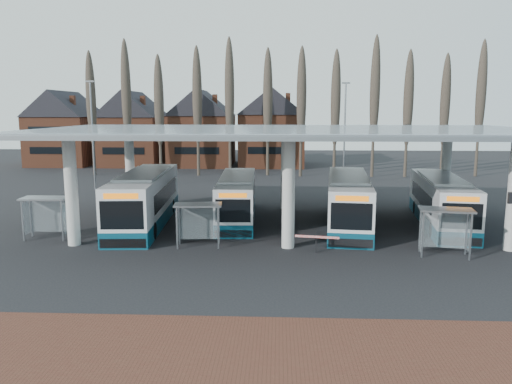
{
  "coord_description": "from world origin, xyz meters",
  "views": [
    {
      "loc": [
        -0.55,
        -24.23,
        7.51
      ],
      "look_at": [
        -1.97,
        7.0,
        2.35
      ],
      "focal_mm": 35.0,
      "sensor_mm": 36.0,
      "label": 1
    }
  ],
  "objects_px": {
    "shelter_0": "(47,208)",
    "bus_1": "(237,198)",
    "bus_2": "(348,202)",
    "bus_0": "(145,200)",
    "bus_3": "(441,202)",
    "shelter_1": "(198,215)",
    "shelter_2": "(445,221)"
  },
  "relations": [
    {
      "from": "shelter_0",
      "to": "shelter_1",
      "type": "distance_m",
      "value": 9.26
    },
    {
      "from": "shelter_0",
      "to": "bus_1",
      "type": "bearing_deg",
      "value": 26.52
    },
    {
      "from": "bus_2",
      "to": "bus_3",
      "type": "distance_m",
      "value": 6.17
    },
    {
      "from": "bus_1",
      "to": "shelter_1",
      "type": "relative_size",
      "value": 4.11
    },
    {
      "from": "bus_2",
      "to": "shelter_1",
      "type": "distance_m",
      "value": 10.61
    },
    {
      "from": "shelter_0",
      "to": "shelter_1",
      "type": "height_order",
      "value": "shelter_0"
    },
    {
      "from": "bus_1",
      "to": "shelter_0",
      "type": "bearing_deg",
      "value": -153.74
    },
    {
      "from": "bus_0",
      "to": "shelter_2",
      "type": "height_order",
      "value": "bus_0"
    },
    {
      "from": "bus_2",
      "to": "bus_3",
      "type": "bearing_deg",
      "value": 10.17
    },
    {
      "from": "bus_2",
      "to": "shelter_0",
      "type": "relative_size",
      "value": 4.46
    },
    {
      "from": "bus_0",
      "to": "bus_3",
      "type": "height_order",
      "value": "bus_0"
    },
    {
      "from": "bus_1",
      "to": "shelter_1",
      "type": "height_order",
      "value": "bus_1"
    },
    {
      "from": "bus_1",
      "to": "shelter_0",
      "type": "distance_m",
      "value": 12.22
    },
    {
      "from": "bus_0",
      "to": "shelter_0",
      "type": "xyz_separation_m",
      "value": [
        -4.78,
        -4.0,
        0.16
      ]
    },
    {
      "from": "bus_0",
      "to": "shelter_2",
      "type": "relative_size",
      "value": 4.41
    },
    {
      "from": "bus_1",
      "to": "bus_2",
      "type": "bearing_deg",
      "value": -13.57
    },
    {
      "from": "shelter_2",
      "to": "bus_0",
      "type": "bearing_deg",
      "value": 168.94
    },
    {
      "from": "bus_0",
      "to": "bus_2",
      "type": "xyz_separation_m",
      "value": [
        13.4,
        0.34,
        -0.08
      ]
    },
    {
      "from": "shelter_1",
      "to": "bus_2",
      "type": "bearing_deg",
      "value": 26.83
    },
    {
      "from": "bus_2",
      "to": "shelter_1",
      "type": "height_order",
      "value": "bus_2"
    },
    {
      "from": "bus_1",
      "to": "shelter_2",
      "type": "xyz_separation_m",
      "value": [
        11.49,
        -8.33,
        0.38
      ]
    },
    {
      "from": "bus_3",
      "to": "shelter_2",
      "type": "xyz_separation_m",
      "value": [
        -2.11,
        -7.28,
        0.32
      ]
    },
    {
      "from": "shelter_0",
      "to": "bus_0",
      "type": "bearing_deg",
      "value": 37.96
    },
    {
      "from": "shelter_2",
      "to": "bus_2",
      "type": "bearing_deg",
      "value": 130.01
    },
    {
      "from": "bus_0",
      "to": "bus_2",
      "type": "bearing_deg",
      "value": -2.4
    },
    {
      "from": "shelter_0",
      "to": "shelter_2",
      "type": "xyz_separation_m",
      "value": [
        22.23,
        -2.51,
        0.02
      ]
    },
    {
      "from": "bus_1",
      "to": "bus_2",
      "type": "relative_size",
      "value": 0.92
    },
    {
      "from": "bus_2",
      "to": "shelter_1",
      "type": "relative_size",
      "value": 4.48
    },
    {
      "from": "bus_2",
      "to": "shelter_0",
      "type": "xyz_separation_m",
      "value": [
        -18.18,
        -4.34,
        0.24
      ]
    },
    {
      "from": "shelter_1",
      "to": "shelter_2",
      "type": "xyz_separation_m",
      "value": [
        13.06,
        -1.24,
        0.07
      ]
    },
    {
      "from": "bus_0",
      "to": "bus_3",
      "type": "relative_size",
      "value": 1.08
    },
    {
      "from": "bus_3",
      "to": "shelter_0",
      "type": "height_order",
      "value": "bus_3"
    }
  ]
}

